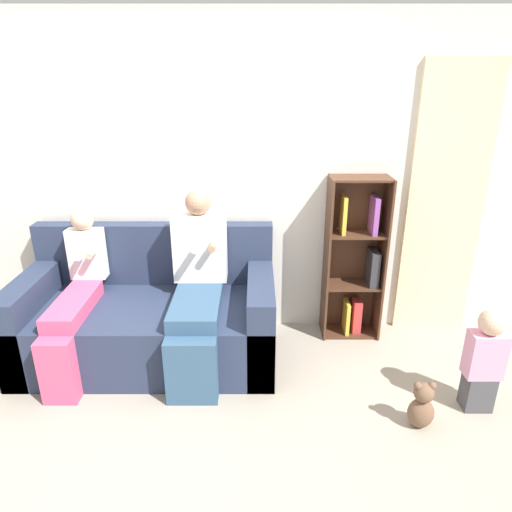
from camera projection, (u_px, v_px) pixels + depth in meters
The scene contains 9 objects.
ground_plane at pixel (195, 400), 3.14m from camera, with size 14.00×14.00×0.00m, color #9E9384.
back_wall at pixel (204, 183), 3.67m from camera, with size 10.00×0.06×2.55m.
curtain_panel at pixel (447, 205), 3.68m from camera, with size 0.62×0.04×2.22m.
couch at pixel (152, 319), 3.55m from camera, with size 1.92×0.94×0.98m.
adult_seated at pixel (198, 283), 3.35m from camera, with size 0.41×0.90×1.30m.
child_seated at pixel (77, 297), 3.34m from camera, with size 0.27×0.92×1.15m.
toddler_standing at pixel (486, 360), 2.93m from camera, with size 0.23×0.17×0.73m.
bookshelf at pixel (357, 261), 3.76m from camera, with size 0.47×0.28×1.36m.
teddy_bear at pixel (423, 406), 2.85m from camera, with size 0.17×0.14×0.33m.
Camera 1 is at (0.43, -2.56, 2.07)m, focal length 32.00 mm.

